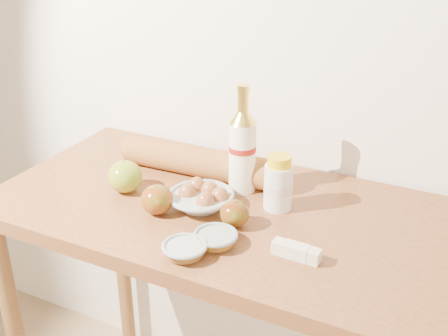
{
  "coord_description": "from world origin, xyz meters",
  "views": [
    {
      "loc": [
        0.53,
        0.1,
        1.59
      ],
      "look_at": [
        0.0,
        1.15,
        1.02
      ],
      "focal_mm": 45.0,
      "sensor_mm": 36.0,
      "label": 1
    }
  ],
  "objects_px": {
    "bourbon_bottle": "(242,149)",
    "cream_bottle": "(278,184)",
    "table": "(229,249)",
    "baguette": "(200,162)",
    "egg_bowl": "(202,198)"
  },
  "relations": [
    {
      "from": "baguette",
      "to": "table",
      "type": "bearing_deg",
      "value": -41.54
    },
    {
      "from": "egg_bowl",
      "to": "baguette",
      "type": "bearing_deg",
      "value": 120.21
    },
    {
      "from": "egg_bowl",
      "to": "bourbon_bottle",
      "type": "bearing_deg",
      "value": 68.28
    },
    {
      "from": "baguette",
      "to": "bourbon_bottle",
      "type": "bearing_deg",
      "value": -11.77
    },
    {
      "from": "table",
      "to": "bourbon_bottle",
      "type": "distance_m",
      "value": 0.26
    },
    {
      "from": "bourbon_bottle",
      "to": "cream_bottle",
      "type": "bearing_deg",
      "value": -20.68
    },
    {
      "from": "table",
      "to": "cream_bottle",
      "type": "distance_m",
      "value": 0.22
    },
    {
      "from": "cream_bottle",
      "to": "baguette",
      "type": "bearing_deg",
      "value": 179.37
    },
    {
      "from": "bourbon_bottle",
      "to": "baguette",
      "type": "relative_size",
      "value": 0.56
    },
    {
      "from": "table",
      "to": "baguette",
      "type": "relative_size",
      "value": 2.39
    },
    {
      "from": "egg_bowl",
      "to": "baguette",
      "type": "relative_size",
      "value": 0.41
    },
    {
      "from": "table",
      "to": "cream_bottle",
      "type": "relative_size",
      "value": 8.62
    },
    {
      "from": "cream_bottle",
      "to": "baguette",
      "type": "relative_size",
      "value": 0.28
    },
    {
      "from": "bourbon_bottle",
      "to": "cream_bottle",
      "type": "xyz_separation_m",
      "value": [
        0.12,
        -0.05,
        -0.05
      ]
    },
    {
      "from": "bourbon_bottle",
      "to": "egg_bowl",
      "type": "xyz_separation_m",
      "value": [
        -0.05,
        -0.13,
        -0.09
      ]
    }
  ]
}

